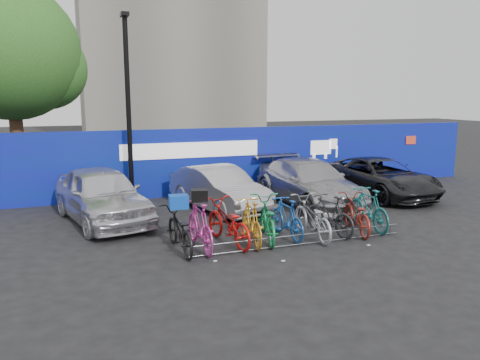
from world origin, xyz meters
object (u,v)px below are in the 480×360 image
tree (17,55)px  bike_rack (300,240)px  bike_2 (228,223)px  bike_1 (200,225)px  bike_4 (267,219)px  lamppost (128,104)px  bike_0 (179,230)px  car_1 (219,189)px  bike_8 (356,214)px  car_3 (379,177)px  car_2 (309,182)px  bike_6 (312,218)px  bike_7 (329,215)px  bike_3 (251,222)px  bike_9 (369,209)px  car_0 (102,195)px  bike_5 (287,218)px

tree → bike_rack: size_ratio=1.39×
bike_rack → bike_2: (-1.57, 0.73, 0.38)m
tree → bike_rack: 13.55m
bike_1 → bike_4: (1.76, 0.16, -0.04)m
tree → lamppost: tree is taller
bike_0 → car_1: bearing=-123.2°
bike_1 → bike_8: size_ratio=1.02×
bike_1 → bike_8: (4.21, -0.04, -0.08)m
lamppost → car_3: 9.07m
bike_1 → car_2: bearing=-145.5°
car_3 → bike_2: (-6.87, -3.47, -0.13)m
bike_6 → bike_7: bike_7 is taller
lamppost → car_3: (8.50, -1.81, -2.60)m
car_3 → bike_rack: bearing=-145.5°
tree → car_2: size_ratio=1.56×
car_2 → bike_3: bearing=-138.0°
car_1 → bike_7: car_1 is taller
bike_9 → car_2: bearing=-86.0°
bike_6 → bike_3: bearing=0.1°
car_2 → car_1: bearing=173.5°
car_1 → car_3: car_1 is taller
bike_rack → bike_7: size_ratio=3.18×
car_0 → bike_0: car_0 is taller
bike_2 → bike_3: bearing=154.2°
lamppost → car_1: 4.04m
bike_4 → car_1: bearing=-72.2°
tree → bike_1: size_ratio=4.03×
lamppost → bike_3: size_ratio=3.33×
bike_4 → bike_7: 1.70m
bike_9 → bike_7: bearing=6.1°
car_0 → bike_7: bearing=-45.0°
car_0 → bike_5: bearing=-50.6°
car_3 → bike_8: (-3.39, -3.67, -0.17)m
car_1 → bike_6: 3.83m
car_2 → bike_5: bearing=-129.1°
bike_rack → car_2: size_ratio=1.12×
bike_3 → bike_8: (2.93, -0.05, -0.05)m
bike_8 → lamppost: bearing=-32.8°
lamppost → bike_9: 8.18m
car_1 → bike_3: bearing=-109.7°
bike_rack → bike_1: 2.41m
bike_6 → bike_9: size_ratio=1.05×
car_0 → bike_4: car_0 is taller
tree → car_1: 9.93m
bike_5 → bike_9: 2.40m
bike_9 → bike_3: bearing=4.6°
bike_8 → bike_1: bearing=13.6°
bike_4 → lamppost: bearing=-48.9°
car_2 → bike_6: car_2 is taller
tree → bike_9: size_ratio=4.12×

